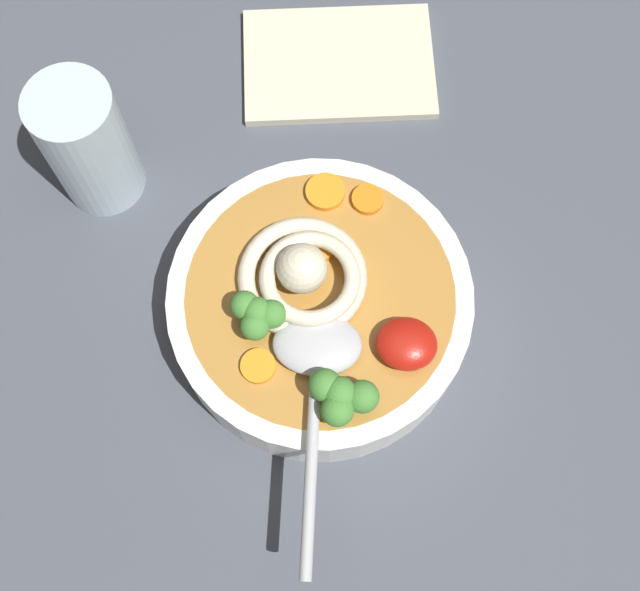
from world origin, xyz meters
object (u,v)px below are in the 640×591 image
Objects in this scene: drinking_glass at (88,145)px; folded_napkin at (339,64)px; noodle_pile at (304,275)px; soup_spoon at (316,365)px; soup_bowl at (320,307)px.

drinking_glass is 0.73× the size of folded_napkin.
noodle_pile is 6.22cm from soup_spoon.
soup_spoon is at bearing -37.16° from drinking_glass.
soup_spoon is 28.00cm from folded_napkin.
folded_napkin is at bearing 37.63° from drinking_glass.
soup_bowl is 20.77cm from drinking_glass.
drinking_glass reaches higher than folded_napkin.
drinking_glass is (-17.20, 8.29, -0.80)cm from noodle_pile.
drinking_glass is (-18.39, 9.17, 3.00)cm from soup_bowl.
soup_spoon is 23.64cm from drinking_glass.
soup_bowl reaches higher than folded_napkin.
soup_bowl is 1.86× the size of drinking_glass.
noodle_pile is 0.86× the size of drinking_glass.
soup_bowl is at bearing -36.18° from noodle_pile.
soup_bowl is 4.07cm from noodle_pile.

